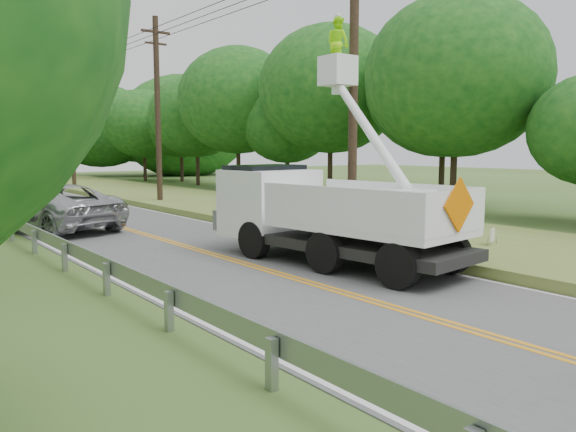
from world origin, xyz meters
TOP-DOWN VIEW (x-y plane):
  - ground at (0.00, 0.00)m, footprint 140.00×140.00m
  - road at (0.00, 14.00)m, footprint 7.20×96.00m
  - guardrail at (-4.02, 14.91)m, footprint 0.18×48.00m
  - utility_poles at (5.00, 17.02)m, footprint 1.60×43.30m
  - tall_grass_verge at (7.10, 14.00)m, footprint 7.00×96.00m
  - treeline_right at (15.77, 24.53)m, footprint 12.08×53.01m
  - bucket_truck at (2.03, 7.58)m, footprint 4.42×7.68m
  - suv_silver at (-2.44, 17.67)m, footprint 4.62×6.93m
  - suv_darkgrey at (-2.07, 25.55)m, footprint 3.03×6.15m
  - yard_sign at (6.48, 4.63)m, footprint 0.51×0.23m

SIDE VIEW (x-z plane):
  - ground at x=0.00m, z-range 0.00..0.00m
  - road at x=0.00m, z-range 0.00..0.02m
  - tall_grass_verge at x=7.10m, z-range 0.00..0.30m
  - guardrail at x=-4.02m, z-range 0.17..0.94m
  - yard_sign at x=6.48m, z-range 0.17..0.96m
  - suv_darkgrey at x=-2.07m, z-range 0.02..1.74m
  - suv_silver at x=-2.44m, z-range 0.02..1.79m
  - bucket_truck at x=2.03m, z-range -1.97..5.23m
  - utility_poles at x=5.00m, z-range 0.27..10.27m
  - treeline_right at x=15.77m, z-range 0.61..11.53m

